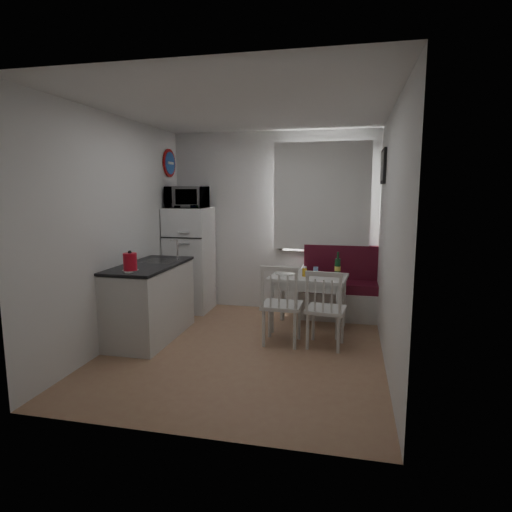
{
  "coord_description": "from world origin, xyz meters",
  "views": [
    {
      "loc": [
        1.12,
        -4.43,
        1.77
      ],
      "look_at": [
        0.02,
        0.5,
        0.98
      ],
      "focal_mm": 30.0,
      "sensor_mm": 36.0,
      "label": 1
    }
  ],
  "objects_px": {
    "kitchen_counter": "(151,300)",
    "chair_left": "(281,297)",
    "chair_right": "(325,301)",
    "fridge": "(190,259)",
    "wine_bottle": "(338,264)",
    "kettle": "(130,262)",
    "microwave": "(187,197)",
    "dining_table": "(309,282)",
    "bench": "(350,294)"
  },
  "relations": [
    {
      "from": "dining_table",
      "to": "wine_bottle",
      "type": "relative_size",
      "value": 3.31
    },
    {
      "from": "chair_left",
      "to": "microwave",
      "type": "relative_size",
      "value": 0.91
    },
    {
      "from": "bench",
      "to": "kettle",
      "type": "bearing_deg",
      "value": -140.39
    },
    {
      "from": "kitchen_counter",
      "to": "wine_bottle",
      "type": "xyz_separation_m",
      "value": [
        2.17,
        0.81,
        0.39
      ]
    },
    {
      "from": "bench",
      "to": "dining_table",
      "type": "xyz_separation_m",
      "value": [
        -0.52,
        -0.65,
        0.29
      ]
    },
    {
      "from": "kitchen_counter",
      "to": "bench",
      "type": "relative_size",
      "value": 0.95
    },
    {
      "from": "chair_right",
      "to": "kettle",
      "type": "xyz_separation_m",
      "value": [
        -2.02,
        -0.58,
        0.46
      ]
    },
    {
      "from": "kitchen_counter",
      "to": "chair_left",
      "type": "distance_m",
      "value": 1.57
    },
    {
      "from": "kitchen_counter",
      "to": "chair_right",
      "type": "relative_size",
      "value": 2.74
    },
    {
      "from": "chair_left",
      "to": "kitchen_counter",
      "type": "bearing_deg",
      "value": -177.17
    },
    {
      "from": "bench",
      "to": "chair_right",
      "type": "xyz_separation_m",
      "value": [
        -0.27,
        -1.31,
        0.23
      ]
    },
    {
      "from": "dining_table",
      "to": "fridge",
      "type": "distance_m",
      "value": 1.88
    },
    {
      "from": "chair_right",
      "to": "microwave",
      "type": "bearing_deg",
      "value": 157.04
    },
    {
      "from": "kitchen_counter",
      "to": "microwave",
      "type": "relative_size",
      "value": 2.4
    },
    {
      "from": "fridge",
      "to": "microwave",
      "type": "relative_size",
      "value": 2.74
    },
    {
      "from": "bench",
      "to": "chair_right",
      "type": "distance_m",
      "value": 1.35
    },
    {
      "from": "chair_right",
      "to": "wine_bottle",
      "type": "bearing_deg",
      "value": 88.77
    },
    {
      "from": "kitchen_counter",
      "to": "dining_table",
      "type": "xyz_separation_m",
      "value": [
        1.82,
        0.71,
        0.17
      ]
    },
    {
      "from": "kettle",
      "to": "wine_bottle",
      "type": "distance_m",
      "value": 2.52
    },
    {
      "from": "bench",
      "to": "chair_right",
      "type": "relative_size",
      "value": 2.88
    },
    {
      "from": "chair_left",
      "to": "kettle",
      "type": "xyz_separation_m",
      "value": [
        -1.52,
        -0.58,
        0.43
      ]
    },
    {
      "from": "bench",
      "to": "chair_left",
      "type": "bearing_deg",
      "value": -120.32
    },
    {
      "from": "chair_left",
      "to": "kettle",
      "type": "height_order",
      "value": "kettle"
    },
    {
      "from": "chair_right",
      "to": "fridge",
      "type": "distance_m",
      "value": 2.38
    },
    {
      "from": "chair_left",
      "to": "fridge",
      "type": "height_order",
      "value": "fridge"
    },
    {
      "from": "kitchen_counter",
      "to": "dining_table",
      "type": "height_order",
      "value": "kitchen_counter"
    },
    {
      "from": "wine_bottle",
      "to": "chair_right",
      "type": "bearing_deg",
      "value": -97.47
    },
    {
      "from": "kitchen_counter",
      "to": "kettle",
      "type": "distance_m",
      "value": 0.78
    },
    {
      "from": "chair_right",
      "to": "dining_table",
      "type": "bearing_deg",
      "value": 116.92
    },
    {
      "from": "kitchen_counter",
      "to": "chair_right",
      "type": "distance_m",
      "value": 2.07
    },
    {
      "from": "wine_bottle",
      "to": "kettle",
      "type": "bearing_deg",
      "value": -147.57
    },
    {
      "from": "kitchen_counter",
      "to": "bench",
      "type": "xyz_separation_m",
      "value": [
        2.34,
        1.36,
        -0.13
      ]
    },
    {
      "from": "kettle",
      "to": "wine_bottle",
      "type": "relative_size",
      "value": 0.76
    },
    {
      "from": "fridge",
      "to": "kettle",
      "type": "relative_size",
      "value": 6.62
    },
    {
      "from": "chair_left",
      "to": "microwave",
      "type": "bearing_deg",
      "value": 144.63
    },
    {
      "from": "dining_table",
      "to": "kettle",
      "type": "distance_m",
      "value": 2.2
    },
    {
      "from": "chair_right",
      "to": "kettle",
      "type": "bearing_deg",
      "value": -157.62
    },
    {
      "from": "fridge",
      "to": "wine_bottle",
      "type": "relative_size",
      "value": 5.06
    },
    {
      "from": "chair_left",
      "to": "wine_bottle",
      "type": "distance_m",
      "value": 1.01
    },
    {
      "from": "bench",
      "to": "chair_right",
      "type": "bearing_deg",
      "value": -101.54
    },
    {
      "from": "microwave",
      "to": "dining_table",
      "type": "bearing_deg",
      "value": -15.03
    },
    {
      "from": "chair_left",
      "to": "chair_right",
      "type": "bearing_deg",
      "value": 1.68
    },
    {
      "from": "bench",
      "to": "wine_bottle",
      "type": "relative_size",
      "value": 4.64
    },
    {
      "from": "bench",
      "to": "fridge",
      "type": "height_order",
      "value": "fridge"
    },
    {
      "from": "fridge",
      "to": "kettle",
      "type": "bearing_deg",
      "value": -89.03
    },
    {
      "from": "kettle",
      "to": "dining_table",
      "type": "bearing_deg",
      "value": 35.17
    },
    {
      "from": "chair_left",
      "to": "kettle",
      "type": "relative_size",
      "value": 2.2
    },
    {
      "from": "kettle",
      "to": "kitchen_counter",
      "type": "bearing_deg",
      "value": 95.28
    },
    {
      "from": "kettle",
      "to": "wine_bottle",
      "type": "height_order",
      "value": "kettle"
    },
    {
      "from": "chair_right",
      "to": "microwave",
      "type": "relative_size",
      "value": 0.87
    }
  ]
}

